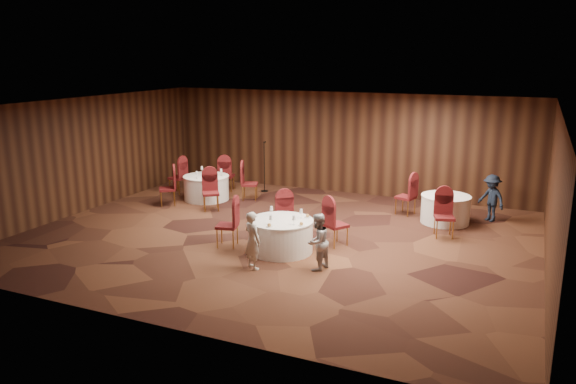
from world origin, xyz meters
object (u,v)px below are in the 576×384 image
at_px(table_right, 445,209).
at_px(mic_stand, 264,177).
at_px(table_main, 281,235).
at_px(woman_a, 253,240).
at_px(woman_b, 317,242).
at_px(man_c, 491,198).
at_px(table_left, 206,188).

distance_m(table_right, mic_stand, 6.03).
bearing_deg(table_main, table_right, 51.04).
distance_m(woman_a, woman_b, 1.34).
relative_size(table_main, man_c, 1.16).
distance_m(table_right, woman_b, 4.86).
xyz_separation_m(table_main, man_c, (4.13, 4.44, 0.26)).
height_order(table_left, mic_stand, mic_stand).
distance_m(woman_a, man_c, 7.04).
distance_m(table_main, woman_b, 1.36).
relative_size(table_left, table_right, 1.08).
xyz_separation_m(table_right, mic_stand, (-5.91, 1.20, 0.10)).
distance_m(table_main, woman_a, 1.22).
xyz_separation_m(table_right, woman_a, (-3.15, -4.96, 0.24)).
bearing_deg(table_right, table_main, -128.96).
height_order(table_main, table_right, same).
bearing_deg(woman_a, table_main, -66.17).
xyz_separation_m(table_right, woman_b, (-1.91, -4.47, 0.23)).
relative_size(table_right, mic_stand, 0.78).
xyz_separation_m(table_left, table_right, (7.08, 0.46, 0.00)).
height_order(table_right, woman_a, woman_a).
xyz_separation_m(woman_a, man_c, (4.23, 5.63, 0.02)).
bearing_deg(mic_stand, woman_b, -54.75).
distance_m(table_right, man_c, 1.29).
bearing_deg(mic_stand, man_c, -4.38).
bearing_deg(mic_stand, woman_a, -65.87).
bearing_deg(woman_b, table_left, -113.38).
bearing_deg(table_main, woman_a, -95.00).
bearing_deg(man_c, table_right, -111.07).
height_order(table_main, woman_a, woman_a).
bearing_deg(table_main, mic_stand, 119.94).
bearing_deg(man_c, woman_b, -82.93).
bearing_deg(woman_b, mic_stand, -130.36).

